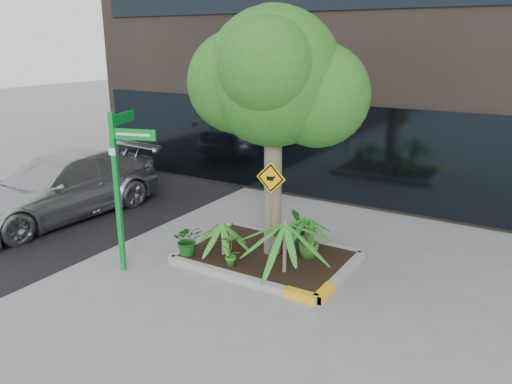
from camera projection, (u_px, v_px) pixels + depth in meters
The scene contains 14 objects.
ground at pixel (251, 264), 9.98m from camera, with size 80.00×80.00×0.00m, color gray.
asphalt_road at pixel (42, 209), 13.18m from camera, with size 7.00×80.00×0.01m, color black.
planter at pixel (268, 257), 10.06m from camera, with size 3.35×2.36×0.15m.
tree at pixel (274, 77), 9.18m from camera, with size 3.31×2.94×4.97m.
palm_front at pixel (285, 223), 9.02m from camera, with size 1.17×1.17×1.30m.
palm_left at pixel (223, 224), 9.87m from camera, with size 0.79×0.79×0.88m.
palm_back at pixel (307, 218), 10.24m from camera, with size 0.78×0.78×0.86m.
parked_car at pixel (59, 187), 12.45m from camera, with size 2.18×5.36×1.56m, color #B5B5BA.
shrub_a at pixel (188, 240), 9.96m from camera, with size 0.57×0.57×0.63m, color #164F17.
shrub_b at pixel (309, 240), 9.80m from camera, with size 0.42×0.42×0.75m, color #2D641E.
shrub_c at pixel (231, 249), 9.43m from camera, with size 0.37×0.37×0.70m, color #337223.
shrub_d at pixel (299, 226), 10.51m from camera, with size 0.43×0.43×0.78m, color #1D6421.
street_sign_post at pixel (120, 175), 9.22m from camera, with size 1.07×0.88×3.06m.
cattle_sign at pixel (271, 195), 9.40m from camera, with size 0.61×0.20×1.97m.
Camera 1 is at (4.79, -7.77, 4.28)m, focal length 35.00 mm.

